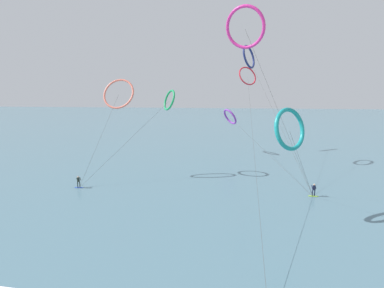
{
  "coord_description": "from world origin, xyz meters",
  "views": [
    {
      "loc": [
        2.78,
        -1.17,
        13.6
      ],
      "look_at": [
        0.0,
        23.45,
        8.62
      ],
      "focal_mm": 25.06,
      "sensor_mm": 36.0,
      "label": 1
    }
  ],
  "objects_px": {
    "kite_navy": "(249,57)",
    "surfer_cobalt": "(79,183)",
    "kite_violet": "(230,117)",
    "surfer_lime": "(314,191)",
    "kite_emerald": "(169,100)",
    "kite_crimson": "(248,76)",
    "kite_magenta": "(245,28)",
    "kite_teal": "(290,129)",
    "kite_coral": "(119,94)"
  },
  "relations": [
    {
      "from": "kite_navy",
      "to": "surfer_cobalt",
      "type": "bearing_deg",
      "value": 155.0
    },
    {
      "from": "kite_navy",
      "to": "kite_violet",
      "type": "xyz_separation_m",
      "value": [
        -2.92,
        6.42,
        -11.57
      ]
    },
    {
      "from": "surfer_lime",
      "to": "kite_emerald",
      "type": "relative_size",
      "value": 0.12
    },
    {
      "from": "surfer_lime",
      "to": "kite_crimson",
      "type": "relative_size",
      "value": 0.03
    },
    {
      "from": "kite_navy",
      "to": "kite_violet",
      "type": "bearing_deg",
      "value": 53.29
    },
    {
      "from": "kite_magenta",
      "to": "kite_teal",
      "type": "relative_size",
      "value": 1.91
    },
    {
      "from": "kite_coral",
      "to": "kite_navy",
      "type": "bearing_deg",
      "value": 33.25
    },
    {
      "from": "surfer_cobalt",
      "to": "kite_magenta",
      "type": "relative_size",
      "value": 0.07
    },
    {
      "from": "surfer_lime",
      "to": "kite_coral",
      "type": "bearing_deg",
      "value": -10.7
    },
    {
      "from": "kite_magenta",
      "to": "kite_coral",
      "type": "distance_m",
      "value": 21.65
    },
    {
      "from": "kite_coral",
      "to": "kite_teal",
      "type": "relative_size",
      "value": 1.3
    },
    {
      "from": "kite_coral",
      "to": "kite_teal",
      "type": "distance_m",
      "value": 26.42
    },
    {
      "from": "surfer_cobalt",
      "to": "kite_teal",
      "type": "bearing_deg",
      "value": 122.02
    },
    {
      "from": "kite_emerald",
      "to": "kite_violet",
      "type": "bearing_deg",
      "value": 113.33
    },
    {
      "from": "surfer_lime",
      "to": "kite_crimson",
      "type": "height_order",
      "value": "kite_crimson"
    },
    {
      "from": "surfer_cobalt",
      "to": "surfer_lime",
      "type": "distance_m",
      "value": 31.95
    },
    {
      "from": "kite_emerald",
      "to": "kite_coral",
      "type": "bearing_deg",
      "value": -109.79
    },
    {
      "from": "kite_navy",
      "to": "kite_teal",
      "type": "relative_size",
      "value": 1.83
    },
    {
      "from": "surfer_cobalt",
      "to": "kite_teal",
      "type": "height_order",
      "value": "kite_teal"
    },
    {
      "from": "kite_violet",
      "to": "surfer_lime",
      "type": "bearing_deg",
      "value": 171.61
    },
    {
      "from": "kite_teal",
      "to": "kite_crimson",
      "type": "bearing_deg",
      "value": 53.27
    },
    {
      "from": "kite_magenta",
      "to": "kite_violet",
      "type": "height_order",
      "value": "kite_magenta"
    },
    {
      "from": "kite_violet",
      "to": "kite_teal",
      "type": "distance_m",
      "value": 30.02
    },
    {
      "from": "surfer_lime",
      "to": "kite_magenta",
      "type": "relative_size",
      "value": 0.07
    },
    {
      "from": "surfer_cobalt",
      "to": "kite_crimson",
      "type": "bearing_deg",
      "value": -178.8
    },
    {
      "from": "kite_navy",
      "to": "kite_teal",
      "type": "height_order",
      "value": "kite_navy"
    },
    {
      "from": "surfer_lime",
      "to": "kite_teal",
      "type": "height_order",
      "value": "kite_teal"
    },
    {
      "from": "kite_navy",
      "to": "kite_emerald",
      "type": "relative_size",
      "value": 1.58
    },
    {
      "from": "kite_crimson",
      "to": "kite_magenta",
      "type": "bearing_deg",
      "value": -128.76
    },
    {
      "from": "surfer_cobalt",
      "to": "kite_emerald",
      "type": "height_order",
      "value": "kite_emerald"
    },
    {
      "from": "kite_navy",
      "to": "kite_magenta",
      "type": "relative_size",
      "value": 0.96
    },
    {
      "from": "surfer_cobalt",
      "to": "kite_coral",
      "type": "bearing_deg",
      "value": -165.81
    },
    {
      "from": "surfer_lime",
      "to": "kite_violet",
      "type": "height_order",
      "value": "kite_violet"
    },
    {
      "from": "kite_navy",
      "to": "kite_magenta",
      "type": "distance_m",
      "value": 19.6
    },
    {
      "from": "kite_navy",
      "to": "kite_magenta",
      "type": "bearing_deg",
      "value": -157.78
    },
    {
      "from": "surfer_lime",
      "to": "kite_coral",
      "type": "height_order",
      "value": "kite_coral"
    },
    {
      "from": "surfer_lime",
      "to": "kite_emerald",
      "type": "distance_m",
      "value": 24.83
    },
    {
      "from": "kite_emerald",
      "to": "kite_crimson",
      "type": "height_order",
      "value": "kite_crimson"
    },
    {
      "from": "kite_emerald",
      "to": "surfer_lime",
      "type": "bearing_deg",
      "value": 34.45
    },
    {
      "from": "surfer_cobalt",
      "to": "kite_teal",
      "type": "distance_m",
      "value": 28.88
    },
    {
      "from": "kite_coral",
      "to": "kite_violet",
      "type": "distance_m",
      "value": 25.41
    },
    {
      "from": "surfer_cobalt",
      "to": "kite_crimson",
      "type": "distance_m",
      "value": 41.38
    },
    {
      "from": "kite_coral",
      "to": "kite_crimson",
      "type": "relative_size",
      "value": 0.3
    },
    {
      "from": "kite_emerald",
      "to": "kite_magenta",
      "type": "distance_m",
      "value": 17.19
    },
    {
      "from": "surfer_lime",
      "to": "kite_navy",
      "type": "distance_m",
      "value": 26.67
    },
    {
      "from": "surfer_lime",
      "to": "kite_navy",
      "type": "xyz_separation_m",
      "value": [
        -7.4,
        17.46,
        18.76
      ]
    },
    {
      "from": "surfer_cobalt",
      "to": "kite_violet",
      "type": "bearing_deg",
      "value": -178.83
    },
    {
      "from": "kite_navy",
      "to": "kite_emerald",
      "type": "height_order",
      "value": "kite_navy"
    },
    {
      "from": "kite_emerald",
      "to": "kite_teal",
      "type": "xyz_separation_m",
      "value": [
        15.59,
        -13.95,
        -2.45
      ]
    },
    {
      "from": "surfer_lime",
      "to": "kite_navy",
      "type": "height_order",
      "value": "kite_navy"
    }
  ]
}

